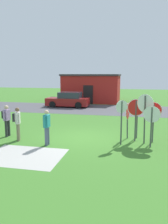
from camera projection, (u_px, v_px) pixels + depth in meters
name	position (u px, v px, depth m)	size (l,w,h in m)	color
ground_plane	(83.00, 138.00, 11.80)	(80.00, 80.00, 0.00)	#3D7528
street_asphalt	(106.00, 109.00, 21.38)	(60.00, 6.40, 0.01)	#4C4C51
concrete_path	(24.00, 156.00, 9.23)	(3.20, 2.40, 0.01)	#ADAAA3
building_background	(92.00, 88.00, 27.51)	(6.65, 5.53, 3.31)	#B2231E
parked_car_on_street	(68.00, 100.00, 23.03)	(4.31, 2.04, 1.51)	maroon
stop_sign_center_cluster	(152.00, 119.00, 10.16)	(0.75, 0.13, 1.92)	#474C4C
stop_sign_nearest	(145.00, 110.00, 10.62)	(0.75, 0.54, 2.40)	#474C4C
stop_sign_tallest	(128.00, 114.00, 11.59)	(0.19, 0.87, 1.88)	#474C4C
stop_sign_far_back	(136.00, 112.00, 11.08)	(0.84, 0.11, 2.13)	#474C4C
stop_sign_leaning_right	(121.00, 116.00, 10.48)	(0.52, 0.34, 2.14)	#474C4C
stop_sign_rear_right	(154.00, 115.00, 10.88)	(0.77, 0.13, 2.00)	#474C4C
stop_sign_rear_left	(137.00, 112.00, 11.62)	(0.48, 0.61, 2.05)	#474C4C
person_in_teal	(47.00, 126.00, 10.50)	(0.23, 0.57, 1.69)	#4C5670
person_on_left	(17.00, 122.00, 11.25)	(0.44, 0.54, 1.69)	#7A6B56
person_in_dark_shirt	(7.00, 118.00, 12.02)	(0.38, 0.57, 1.69)	#2D2D33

